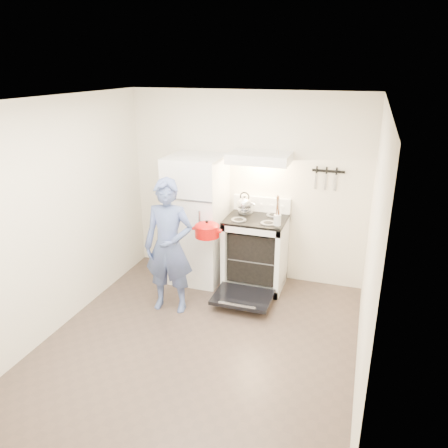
{
  "coord_description": "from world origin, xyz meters",
  "views": [
    {
      "loc": [
        1.48,
        -3.64,
        2.79
      ],
      "look_at": [
        -0.05,
        1.0,
        1.0
      ],
      "focal_mm": 35.0,
      "sensor_mm": 36.0,
      "label": 1
    }
  ],
  "objects_px": {
    "stove_body": "(256,253)",
    "person": "(169,247)",
    "dutch_oven": "(207,231)",
    "tea_kettle": "(245,203)",
    "refrigerator": "(197,219)"
  },
  "relations": [
    {
      "from": "stove_body",
      "to": "dutch_oven",
      "type": "relative_size",
      "value": 2.52
    },
    {
      "from": "person",
      "to": "dutch_oven",
      "type": "distance_m",
      "value": 0.51
    },
    {
      "from": "refrigerator",
      "to": "stove_body",
      "type": "xyz_separation_m",
      "value": [
        0.81,
        0.02,
        -0.39
      ]
    },
    {
      "from": "refrigerator",
      "to": "stove_body",
      "type": "relative_size",
      "value": 1.85
    },
    {
      "from": "stove_body",
      "to": "tea_kettle",
      "type": "xyz_separation_m",
      "value": [
        -0.19,
        0.12,
        0.64
      ]
    },
    {
      "from": "refrigerator",
      "to": "tea_kettle",
      "type": "height_order",
      "value": "refrigerator"
    },
    {
      "from": "tea_kettle",
      "to": "person",
      "type": "distance_m",
      "value": 1.22
    },
    {
      "from": "tea_kettle",
      "to": "dutch_oven",
      "type": "height_order",
      "value": "tea_kettle"
    },
    {
      "from": "stove_body",
      "to": "tea_kettle",
      "type": "height_order",
      "value": "tea_kettle"
    },
    {
      "from": "tea_kettle",
      "to": "stove_body",
      "type": "bearing_deg",
      "value": -31.21
    },
    {
      "from": "stove_body",
      "to": "person",
      "type": "height_order",
      "value": "person"
    },
    {
      "from": "person",
      "to": "dutch_oven",
      "type": "xyz_separation_m",
      "value": [
        0.34,
        0.36,
        0.1
      ]
    },
    {
      "from": "person",
      "to": "dutch_oven",
      "type": "bearing_deg",
      "value": 41.65
    },
    {
      "from": "tea_kettle",
      "to": "dutch_oven",
      "type": "relative_size",
      "value": 0.8
    },
    {
      "from": "stove_body",
      "to": "tea_kettle",
      "type": "distance_m",
      "value": 0.67
    }
  ]
}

